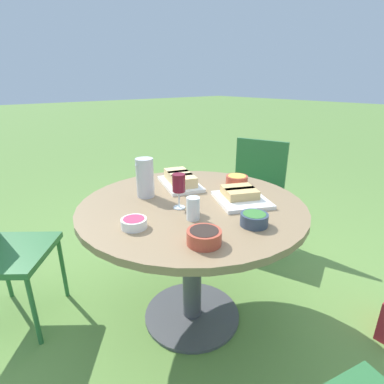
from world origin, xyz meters
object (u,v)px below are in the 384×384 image
Objects in this scene: chair_near_right at (255,185)px; wine_glass at (179,184)px; water_pitcher at (145,178)px; dining_table at (192,225)px.

chair_near_right is 1.21m from wine_glass.
water_pitcher is 0.25m from wine_glass.
dining_table is 5.49× the size of water_pitcher.
dining_table is at bearing 20.28° from chair_near_right.
dining_table is 1.07m from chair_near_right.
water_pitcher reaches higher than wine_glass.
dining_table is 0.28m from wine_glass.
dining_table is 0.36m from water_pitcher.
wine_glass is at bearing 99.59° from water_pitcher.
dining_table is 6.62× the size of wine_glass.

